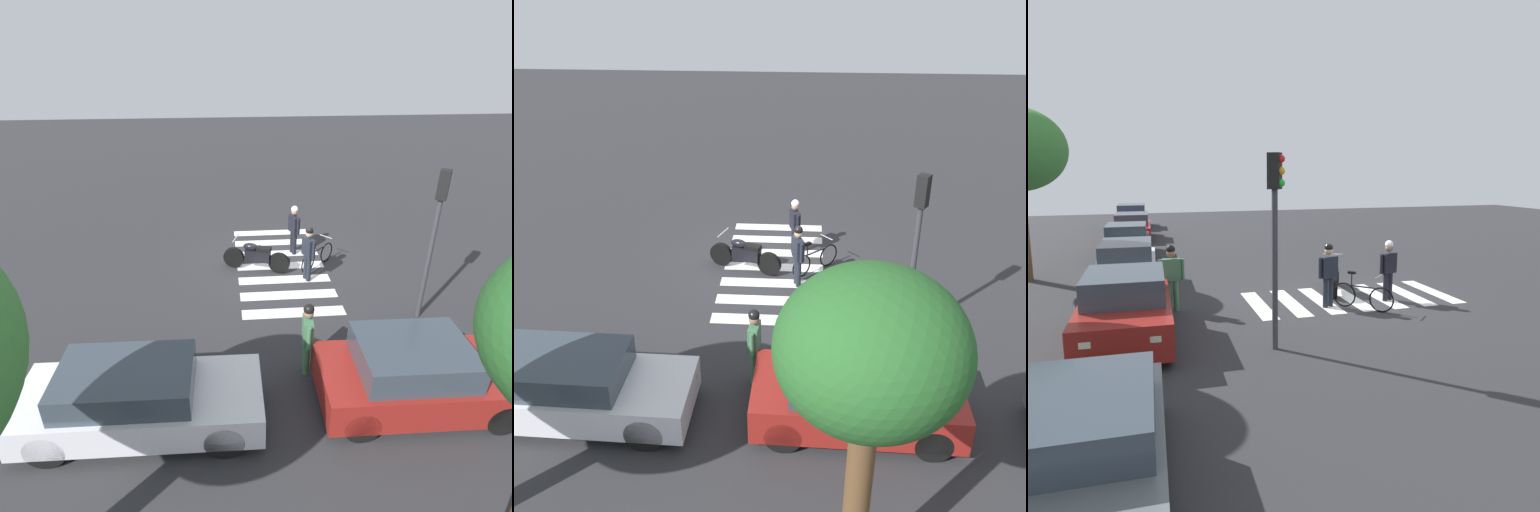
# 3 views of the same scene
# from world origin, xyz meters

# --- Properties ---
(ground_plane) EXTENTS (60.00, 60.00, 0.00)m
(ground_plane) POSITION_xyz_m (0.00, 0.00, 0.00)
(ground_plane) COLOR #2B2B2D
(police_motorcycle) EXTENTS (2.08, 0.95, 1.05)m
(police_motorcycle) POSITION_xyz_m (0.80, 0.18, 0.47)
(police_motorcycle) COLOR black
(police_motorcycle) RESTS_ON ground_plane
(leaning_bicycle) EXTENTS (1.27, 1.20, 0.99)m
(leaning_bicycle) POSITION_xyz_m (-1.16, 0.17, 0.37)
(leaning_bicycle) COLOR black
(leaning_bicycle) RESTS_ON ground_plane
(officer_on_foot) EXTENTS (0.34, 0.63, 1.75)m
(officer_on_foot) POSITION_xyz_m (-0.69, 0.94, 1.00)
(officer_on_foot) COLOR #1E232D
(officer_on_foot) RESTS_ON ground_plane
(officer_by_motorcycle) EXTENTS (0.34, 0.62, 1.72)m
(officer_by_motorcycle) POSITION_xyz_m (-0.56, -0.91, 0.98)
(officer_by_motorcycle) COLOR black
(officer_by_motorcycle) RESTS_ON ground_plane
(pedestrian_bystander) EXTENTS (0.25, 0.66, 1.75)m
(pedestrian_bystander) POSITION_xyz_m (0.12, 4.97, 1.01)
(pedestrian_bystander) COLOR #3F724C
(pedestrian_bystander) RESTS_ON ground_plane
(crosswalk_stripes) EXTENTS (2.81, 5.85, 0.01)m
(crosswalk_stripes) POSITION_xyz_m (0.00, -0.00, 0.00)
(crosswalk_stripes) COLOR silver
(crosswalk_stripes) RESTS_ON ground_plane
(car_maroon_wagon) EXTENTS (3.94, 1.94, 1.48)m
(car_maroon_wagon) POSITION_xyz_m (-1.85, 6.07, 0.70)
(car_maroon_wagon) COLOR black
(car_maroon_wagon) RESTS_ON ground_plane
(car_white_van) EXTENTS (4.51, 1.86, 1.37)m
(car_white_van) POSITION_xyz_m (3.51, 6.18, 0.66)
(car_white_van) COLOR black
(car_white_van) RESTS_ON ground_plane
(traffic_light_pole) EXTENTS (0.33, 0.36, 3.98)m
(traffic_light_pole) POSITION_xyz_m (-3.27, 3.11, 2.69)
(traffic_light_pole) COLOR #38383D
(traffic_light_pole) RESTS_ON ground_plane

